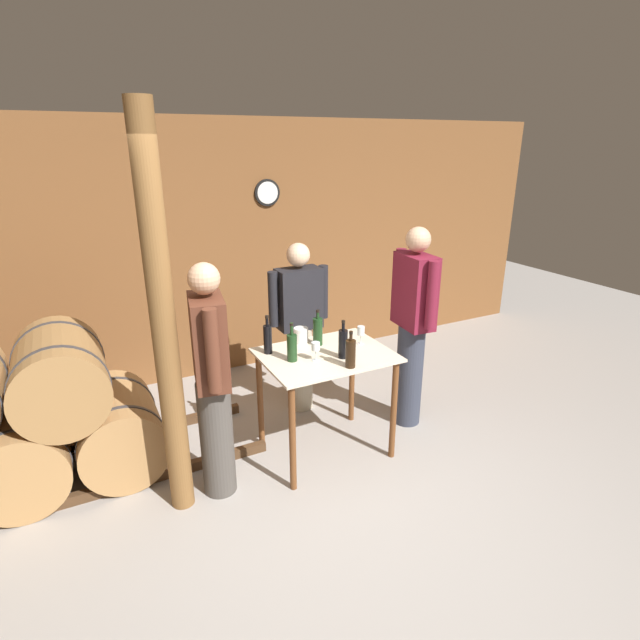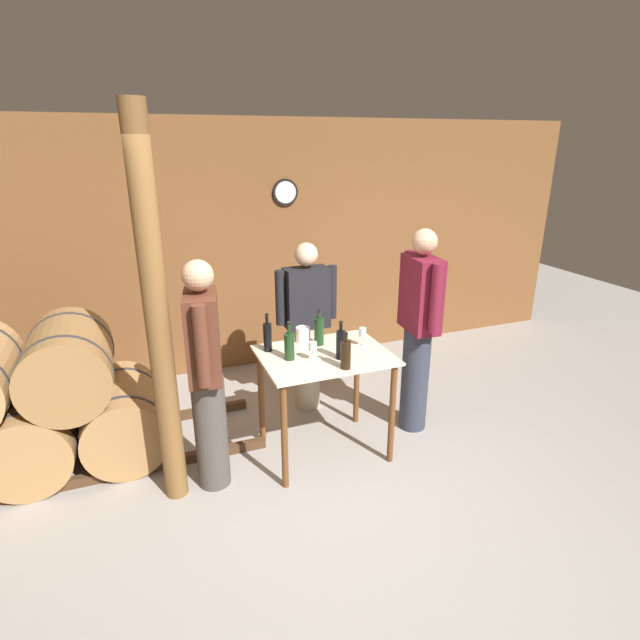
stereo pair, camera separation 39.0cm
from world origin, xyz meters
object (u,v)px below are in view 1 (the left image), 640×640
wooden_post (164,328)px  wine_bottle_left (292,347)px  ice_bucket (301,335)px  wine_bottle_right (351,353)px  wine_bottle_far_left (268,338)px  wine_bottle_center (318,331)px  person_host (413,324)px  wine_glass_near_left (316,347)px  person_visitor_bearded (212,378)px  wine_bottle_far_right (343,343)px  person_visitor_with_scarf (299,325)px  wine_glass_near_center (361,331)px

wooden_post → wine_bottle_left: 1.00m
wine_bottle_left → ice_bucket: 0.38m
wine_bottle_right → wine_bottle_far_left: bearing=130.5°
wine_bottle_center → wooden_post: bearing=-166.5°
wine_bottle_right → person_host: (0.84, 0.36, -0.04)m
wine_bottle_right → wine_glass_near_left: size_ratio=1.92×
wine_glass_near_left → person_visitor_bearded: (-0.81, -0.01, -0.08)m
wooden_post → ice_bucket: wooden_post is taller
wine_bottle_far_right → person_visitor_with_scarf: size_ratio=0.19×
wooden_post → wine_bottle_far_right: wooden_post is taller
wine_glass_near_center → person_visitor_with_scarf: (-0.22, 0.72, -0.14)m
wine_bottle_left → wine_bottle_center: wine_bottle_left is taller
wine_bottle_right → person_visitor_bearded: size_ratio=0.16×
ice_bucket → person_host: person_host is taller
wine_bottle_left → person_visitor_with_scarf: size_ratio=0.19×
wine_bottle_right → wine_bottle_left: bearing=138.0°
wine_glass_near_left → ice_bucket: bearing=81.6°
wine_bottle_far_left → wine_bottle_left: (0.11, -0.22, -0.01)m
person_visitor_bearded → ice_bucket: bearing=24.4°
wooden_post → wine_bottle_right: size_ratio=9.52×
wine_bottle_far_right → person_visitor_with_scarf: person_visitor_with_scarf is taller
wine_bottle_far_left → wine_bottle_right: (0.44, -0.52, -0.01)m
wine_bottle_center → person_host: person_host is taller
wooden_post → wine_bottle_right: bearing=-8.7°
wine_bottle_far_right → person_host: size_ratio=0.17×
wine_bottle_right → person_visitor_bearded: person_visitor_bearded is taller
wine_bottle_far_right → wine_glass_near_left: size_ratio=2.07×
wine_bottle_far_left → wine_bottle_center: bearing=-3.7°
wine_bottle_left → wine_bottle_center: (0.32, 0.19, 0.01)m
wine_bottle_far_left → wine_bottle_center: size_ratio=1.04×
wine_bottle_far_left → wine_bottle_far_right: size_ratio=1.02×
ice_bucket → person_visitor_with_scarf: size_ratio=0.08×
wine_bottle_right → wine_glass_near_left: wine_bottle_right is taller
wooden_post → wine_glass_near_center: bearing=5.5°
wine_bottle_far_right → wine_glass_near_left: wine_bottle_far_right is taller
wine_bottle_far_left → ice_bucket: bearing=14.7°
wooden_post → wine_bottle_far_right: (1.30, -0.02, -0.34)m
wine_glass_near_center → person_visitor_with_scarf: person_visitor_with_scarf is taller
wine_bottle_center → person_visitor_bearded: 1.01m
wine_bottle_right → wine_glass_near_center: (0.30, 0.34, -0.00)m
wine_bottle_right → wine_bottle_far_right: 0.18m
wine_bottle_left → wine_glass_near_left: bearing=-26.2°
wooden_post → wine_bottle_far_left: size_ratio=8.66×
wine_glass_near_left → person_visitor_bearded: 0.81m
wine_bottle_far_right → wine_glass_near_left: bearing=166.2°
wine_glass_near_center → person_visitor_bearded: person_visitor_bearded is taller
person_host → person_visitor_with_scarf: size_ratio=1.11×
ice_bucket → wine_bottle_right: bearing=-79.0°
wooden_post → person_visitor_with_scarf: size_ratio=1.67×
wooden_post → wine_bottle_center: size_ratio=8.99×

